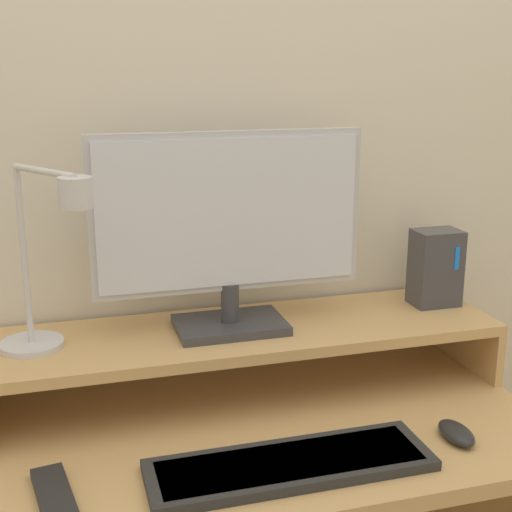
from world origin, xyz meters
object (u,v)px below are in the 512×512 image
Objects in this scene: desk_lamp at (47,268)px; remote_control at (55,498)px; mouse at (456,433)px; router_dock at (436,268)px; monitor at (229,226)px; keyboard at (290,464)px.

remote_control is (-0.01, -0.25, -0.30)m from desk_lamp.
router_dock is at bearing 68.31° from mouse.
keyboard is at bearing -85.76° from monitor.
router_dock is 0.91m from remote_control.
monitor is 0.35m from desk_lamp.
keyboard is at bearing -142.90° from router_dock.
monitor is 0.49m from router_dock.
monitor is at bearing 138.34° from mouse.
router_dock is at bearing 5.45° from desk_lamp.
router_dock is at bearing 21.43° from remote_control.
monitor reaches higher than router_dock.
desk_lamp reaches higher than mouse.
monitor is 3.17× the size of router_dock.
desk_lamp is 2.07× the size of router_dock.
keyboard is at bearing -2.23° from remote_control.
desk_lamp is 0.39m from remote_control.
monitor reaches higher than keyboard.
mouse is (0.34, -0.30, -0.34)m from monitor.
router_dock is 0.95× the size of remote_control.
remote_control is (-0.35, -0.30, -0.34)m from monitor.
desk_lamp is (-0.34, -0.05, -0.04)m from monitor.
keyboard is at bearing -35.55° from desk_lamp.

